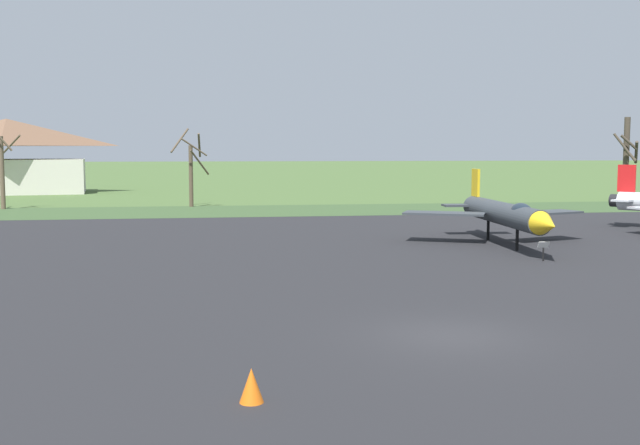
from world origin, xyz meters
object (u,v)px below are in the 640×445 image
jet_fighter_front_left (505,213)px  traffic_cone (251,386)px  info_placard_front_left (543,249)px  visitor_building (8,156)px

jet_fighter_front_left → traffic_cone: 27.89m
info_placard_front_left → visitor_building: visitor_building is taller
jet_fighter_front_left → traffic_cone: size_ratio=16.94×
jet_fighter_front_left → info_placard_front_left: bearing=-93.6°
traffic_cone → visitor_building: bearing=107.0°
jet_fighter_front_left → info_placard_front_left: size_ratio=13.45×
info_placard_front_left → visitor_building: (-38.85, 61.35, 3.83)m
info_placard_front_left → traffic_cone: bearing=-129.5°
jet_fighter_front_left → traffic_cone: jet_fighter_front_left is taller
jet_fighter_front_left → visitor_building: 68.21m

